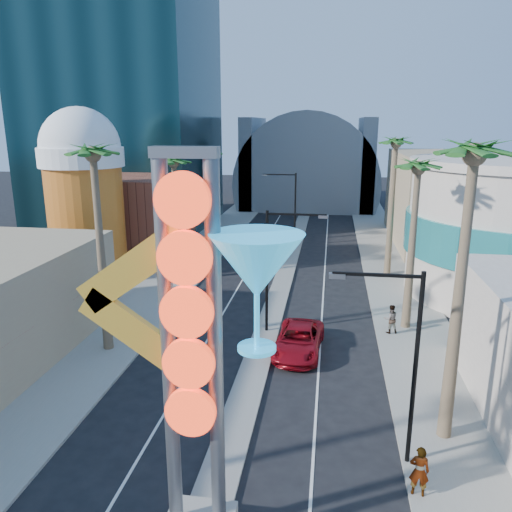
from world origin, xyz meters
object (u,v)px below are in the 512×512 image
at_px(red_pickup, 299,340).
at_px(pedestrian_b, 391,319).
at_px(neon_sign, 219,336).
at_px(pedestrian_a, 419,471).

distance_m(red_pickup, pedestrian_b, 6.60).
height_order(neon_sign, pedestrian_a, neon_sign).
xyz_separation_m(neon_sign, pedestrian_b, (7.05, 17.83, -6.22)).
xyz_separation_m(neon_sign, red_pickup, (1.43, 14.38, -6.52)).
relative_size(neon_sign, pedestrian_b, 6.68).
relative_size(pedestrian_a, pedestrian_b, 1.04).
bearing_deg(neon_sign, red_pickup, 84.32).
xyz_separation_m(red_pickup, pedestrian_a, (5.05, -11.20, 0.33)).
bearing_deg(pedestrian_a, red_pickup, -59.33).
bearing_deg(neon_sign, pedestrian_b, 68.42).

